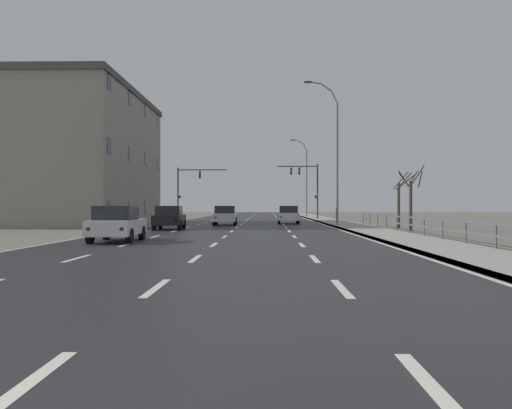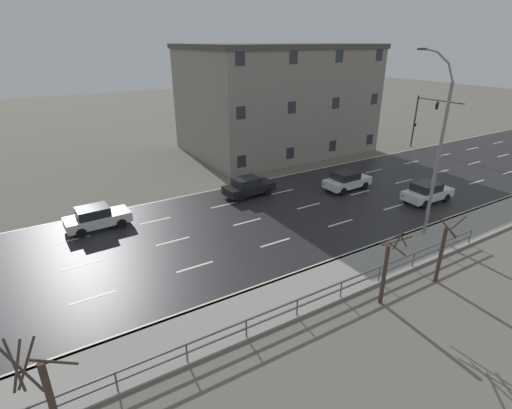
# 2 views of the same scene
# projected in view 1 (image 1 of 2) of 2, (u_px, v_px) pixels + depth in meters

# --- Properties ---
(ground_plane) EXTENTS (160.00, 160.00, 0.12)m
(ground_plane) POSITION_uv_depth(u_px,v_px,m) (245.00, 223.00, 50.36)
(ground_plane) COLOR #666056
(road_asphalt_strip) EXTENTS (14.00, 120.00, 0.03)m
(road_asphalt_strip) POSITION_uv_depth(u_px,v_px,m) (249.00, 219.00, 62.36)
(road_asphalt_strip) COLOR #232326
(road_asphalt_strip) RESTS_ON ground
(sidewalk_right) EXTENTS (3.00, 120.00, 0.12)m
(sidewalk_right) POSITION_uv_depth(u_px,v_px,m) (319.00, 218.00, 62.20)
(sidewalk_right) COLOR gray
(sidewalk_right) RESTS_ON ground
(guardrail) EXTENTS (0.07, 34.53, 1.00)m
(guardrail) POSITION_uv_depth(u_px,v_px,m) (433.00, 224.00, 24.09)
(guardrail) COLOR #515459
(guardrail) RESTS_ON ground
(street_lamp_midground) EXTENTS (2.64, 0.24, 11.28)m
(street_lamp_midground) POSITION_uv_depth(u_px,v_px,m) (335.00, 155.00, 40.08)
(street_lamp_midground) COLOR slate
(street_lamp_midground) RESTS_ON ground
(street_lamp_distant) EXTENTS (2.29, 0.24, 10.62)m
(street_lamp_distant) POSITION_uv_depth(u_px,v_px,m) (306.00, 179.00, 70.38)
(street_lamp_distant) COLOR slate
(street_lamp_distant) RESTS_ON ground
(traffic_signal_right) EXTENTS (4.65, 0.36, 6.29)m
(traffic_signal_right) POSITION_uv_depth(u_px,v_px,m) (308.00, 182.00, 58.43)
(traffic_signal_right) COLOR #38383A
(traffic_signal_right) RESTS_ON ground
(traffic_signal_left) EXTENTS (5.64, 0.36, 5.89)m
(traffic_signal_left) POSITION_uv_depth(u_px,v_px,m) (187.00, 185.00, 58.55)
(traffic_signal_left) COLOR #38383A
(traffic_signal_left) RESTS_ON ground
(car_far_left) EXTENTS (1.93, 4.15, 1.57)m
(car_far_left) POSITION_uv_depth(u_px,v_px,m) (225.00, 215.00, 41.79)
(car_far_left) COLOR silver
(car_far_left) RESTS_ON ground
(car_mid_centre) EXTENTS (1.97, 4.17, 1.57)m
(car_mid_centre) POSITION_uv_depth(u_px,v_px,m) (117.00, 224.00, 22.44)
(car_mid_centre) COLOR silver
(car_mid_centre) RESTS_ON ground
(car_distant) EXTENTS (1.92, 4.15, 1.57)m
(car_distant) POSITION_uv_depth(u_px,v_px,m) (288.00, 215.00, 45.09)
(car_distant) COLOR silver
(car_distant) RESTS_ON ground
(car_near_left) EXTENTS (2.01, 4.19, 1.57)m
(car_near_left) POSITION_uv_depth(u_px,v_px,m) (169.00, 217.00, 34.03)
(car_near_left) COLOR black
(car_near_left) RESTS_ON ground
(brick_building) EXTENTS (13.71, 19.24, 11.32)m
(brick_building) POSITION_uv_depth(u_px,v_px,m) (60.00, 158.00, 44.51)
(brick_building) COLOR gray
(brick_building) RESTS_ON ground
(bare_tree_mid) EXTENTS (1.57, 1.50, 4.11)m
(bare_tree_mid) POSITION_uv_depth(u_px,v_px,m) (411.00, 200.00, 32.20)
(bare_tree_mid) COLOR #423328
(bare_tree_mid) RESTS_ON ground
(bare_tree_far) EXTENTS (0.98, 1.52, 4.01)m
(bare_tree_far) POSITION_uv_depth(u_px,v_px,m) (399.00, 202.00, 35.97)
(bare_tree_far) COLOR #423328
(bare_tree_far) RESTS_ON ground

